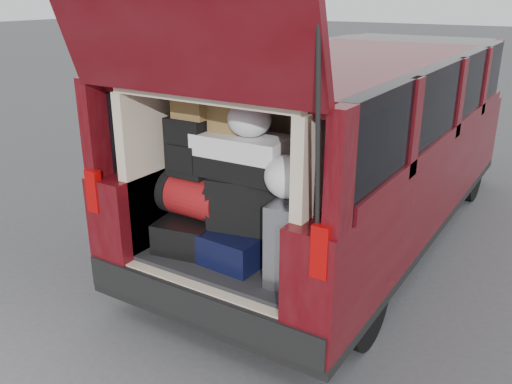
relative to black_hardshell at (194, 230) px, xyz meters
The scene contains 14 objects.
ground 0.78m from the black_hardshell, 20.16° to the right, with size 80.00×80.00×0.00m, color #3D3D3F.
minivan 1.77m from the black_hardshell, 77.34° to the left, with size 1.90×5.35×2.77m.
load_floor 0.56m from the black_hardshell, 19.14° to the left, with size 1.24×1.05×0.55m, color black.
black_hardshell is the anchor object (origin of this frame).
navy_hardshell 0.43m from the black_hardshell, ahead, with size 0.41×0.50×0.22m, color black.
silver_roller 0.88m from the black_hardshell, ahead, with size 0.23×0.37×0.55m, color silver.
red_duffel 0.27m from the black_hardshell, 36.76° to the left, with size 0.48×0.31×0.31m, color maroon.
black_soft_case 0.53m from the black_hardshell, ahead, with size 0.50×0.30×0.36m, color black.
backpack 0.63m from the black_hardshell, 113.54° to the right, with size 0.29×0.18×0.41m, color black.
twotone_duffel 0.73m from the black_hardshell, 10.08° to the left, with size 0.64×0.33×0.29m, color white.
grocery_sack_lower 0.95m from the black_hardshell, 29.45° to the left, with size 0.25×0.20×0.22m, color brown.
grocery_sack_upper 0.91m from the black_hardshell, 21.81° to the left, with size 0.22×0.18×0.22m, color brown.
plastic_bag_center 0.99m from the black_hardshell, ahead, with size 0.29×0.27×0.23m, color silver.
plastic_bag_right 1.00m from the black_hardshell, ahead, with size 0.32×0.30×0.28m, color silver.
Camera 1 is at (1.94, -2.68, 2.31)m, focal length 38.00 mm.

